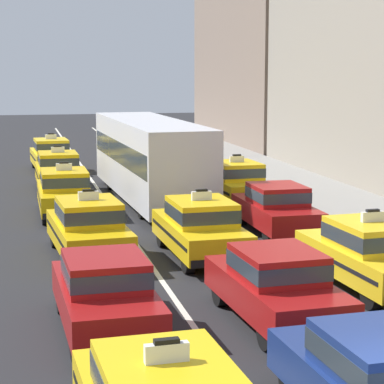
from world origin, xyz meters
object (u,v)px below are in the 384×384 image
(sedan_left_second, at_px, (105,291))
(sedan_center_nearest, at_px, (381,381))
(taxi_left_third, at_px, (89,227))
(sedan_center_second, at_px, (276,284))
(taxi_left_sixth, at_px, (51,154))
(taxi_right_fifth, at_px, (197,164))
(taxi_center_third, at_px, (201,227))
(taxi_left_fifth, at_px, (58,170))
(taxi_right_fourth, at_px, (236,182))
(taxi_right_sixth, at_px, (175,151))
(taxi_right_second, at_px, (369,253))
(sedan_right_third, at_px, (277,207))
(taxi_left_fourth, at_px, (65,192))
(bus_center_fourth, at_px, (149,156))

(sedan_left_second, xyz_separation_m, sedan_center_nearest, (3.31, -5.32, 0.00))
(taxi_left_third, bearing_deg, sedan_center_second, -63.10)
(taxi_left_sixth, xyz_separation_m, taxi_right_fifth, (6.34, -5.63, 0.00))
(taxi_left_sixth, bearing_deg, taxi_center_third, -80.64)
(taxi_left_third, distance_m, sedan_center_nearest, 11.87)
(taxi_left_sixth, bearing_deg, taxi_left_fifth, -90.04)
(taxi_right_fourth, bearing_deg, taxi_right_sixth, 90.46)
(taxi_center_third, bearing_deg, sedan_left_second, -121.07)
(taxi_left_third, distance_m, taxi_right_second, 7.71)
(taxi_left_sixth, relative_size, taxi_right_fifth, 1.01)
(taxi_right_fourth, height_order, taxi_right_fifth, same)
(taxi_left_sixth, bearing_deg, taxi_right_fourth, -60.04)
(taxi_left_fifth, relative_size, sedan_right_third, 1.07)
(taxi_left_sixth, bearing_deg, taxi_left_fourth, -90.52)
(taxi_center_third, xyz_separation_m, taxi_right_fifth, (3.16, 13.62, 0.00))
(taxi_left_sixth, xyz_separation_m, bus_center_fourth, (3.36, -9.95, 0.94))
(taxi_left_sixth, bearing_deg, taxi_right_second, -74.51)
(taxi_center_third, bearing_deg, taxi_right_sixth, 80.34)
(taxi_left_fourth, xyz_separation_m, taxi_right_fourth, (6.62, 0.89, 0.00))
(taxi_left_third, bearing_deg, taxi_right_fourth, 48.78)
(taxi_left_fourth, bearing_deg, taxi_right_second, -59.16)
(sedan_left_second, height_order, taxi_center_third, taxi_center_third)
(sedan_center_nearest, relative_size, sedan_center_second, 1.00)
(taxi_left_third, relative_size, taxi_right_sixth, 1.02)
(sedan_center_second, bearing_deg, taxi_left_fifth, 100.34)
(taxi_right_second, bearing_deg, taxi_right_sixth, 89.93)
(sedan_left_second, bearing_deg, bus_center_fourth, 76.76)
(taxi_left_fifth, height_order, bus_center_fourth, bus_center_fourth)
(taxi_left_fifth, distance_m, sedan_center_second, 18.93)
(taxi_left_fourth, xyz_separation_m, taxi_right_fifth, (6.45, 6.55, 0.00))
(sedan_center_second, xyz_separation_m, sedan_right_third, (2.91, 8.31, 0.00))
(sedan_center_nearest, height_order, bus_center_fourth, bus_center_fourth)
(taxi_right_second, distance_m, taxi_right_sixth, 22.89)
(taxi_right_fourth, relative_size, taxi_right_fifth, 1.00)
(taxi_right_fourth, distance_m, taxi_right_sixth, 11.11)
(taxi_center_third, xyz_separation_m, taxi_right_fourth, (3.34, 7.97, 0.00))
(taxi_center_third, xyz_separation_m, bus_center_fourth, (0.19, 9.30, 0.94))
(sedan_left_second, relative_size, taxi_right_fourth, 0.94)
(taxi_left_fifth, height_order, taxi_right_second, same)
(taxi_left_third, bearing_deg, taxi_center_third, -12.89)
(taxi_right_fourth, xyz_separation_m, taxi_right_sixth, (-0.09, 11.11, 0.00))
(sedan_left_second, relative_size, taxi_left_sixth, 0.94)
(taxi_center_third, height_order, taxi_right_second, same)
(taxi_left_fourth, distance_m, taxi_right_second, 12.69)
(sedan_center_nearest, xyz_separation_m, taxi_right_second, (3.19, 6.96, 0.03))
(taxi_left_third, relative_size, sedan_center_second, 1.06)
(taxi_left_fourth, height_order, sedan_center_second, taxi_left_fourth)
(bus_center_fourth, relative_size, taxi_right_second, 2.43)
(taxi_center_third, distance_m, bus_center_fourth, 9.35)
(sedan_left_second, xyz_separation_m, sedan_center_second, (3.50, -0.27, 0.00))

